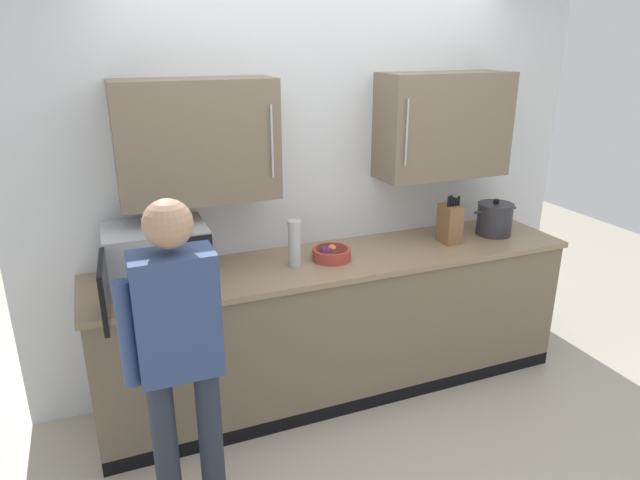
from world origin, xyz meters
name	(u,v)px	position (x,y,z in m)	size (l,w,h in m)	color
ground_plane	(384,447)	(0.00, 0.00, 0.00)	(9.14, 9.14, 0.00)	#B7AD99
back_wall_tiled	(321,173)	(0.00, 0.96, 1.38)	(3.73, 0.44, 2.55)	silver
counter_unit	(339,325)	(0.00, 0.65, 0.46)	(3.01, 0.65, 0.92)	#756651
microwave_oven	(151,256)	(-1.10, 0.68, 1.08)	(0.58, 0.78, 0.32)	#B7BABF
knife_block	(450,223)	(0.78, 0.63, 1.05)	(0.11, 0.15, 0.33)	brown
thermos_flask	(295,243)	(-0.30, 0.63, 1.06)	(0.08, 0.08, 0.28)	#B7BABF
fruit_bowl	(331,253)	(-0.06, 0.64, 0.96)	(0.23, 0.23, 0.10)	#AD3D33
stock_pot	(494,219)	(1.15, 0.65, 1.03)	(0.33, 0.24, 0.25)	#2D2D33
person_figure	(179,346)	(-1.09, -0.13, 0.96)	(0.44, 0.62, 1.61)	#282D3D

